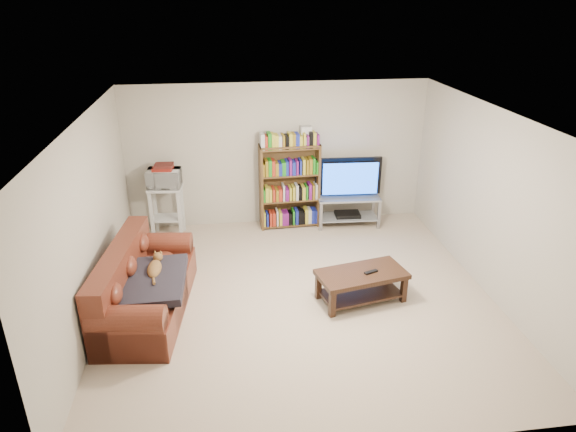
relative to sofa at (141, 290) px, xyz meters
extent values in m
plane|color=beige|center=(2.00, 0.07, -0.31)|extent=(5.00, 5.00, 0.00)
plane|color=white|center=(2.00, 0.07, 2.09)|extent=(5.00, 5.00, 0.00)
plane|color=beige|center=(2.00, 2.57, 0.89)|extent=(5.00, 0.00, 5.00)
plane|color=beige|center=(2.00, -2.43, 0.89)|extent=(5.00, 0.00, 5.00)
plane|color=beige|center=(-0.50, 0.07, 0.89)|extent=(0.00, 5.00, 5.00)
plane|color=beige|center=(4.50, 0.07, 0.89)|extent=(0.00, 5.00, 5.00)
cube|color=maroon|center=(0.08, -0.01, -0.12)|extent=(1.10, 2.12, 0.39)
cube|color=maroon|center=(-0.23, 0.03, 0.14)|extent=(0.49, 2.05, 0.85)
cube|color=maroon|center=(-0.02, -0.90, -0.06)|extent=(0.86, 0.33, 0.51)
cube|color=maroon|center=(0.18, 0.88, -0.06)|extent=(0.86, 0.33, 0.51)
cube|color=#242129|center=(0.16, -0.16, 0.21)|extent=(0.82, 1.05, 0.18)
cube|color=#311C11|center=(2.78, -0.10, 0.07)|extent=(1.22, 0.79, 0.06)
cube|color=#311C11|center=(2.78, -0.10, -0.21)|extent=(1.10, 0.71, 0.03)
cube|color=#311C11|center=(2.33, -0.42, -0.13)|extent=(0.08, 0.08, 0.35)
cube|color=#311C11|center=(3.32, -0.21, -0.13)|extent=(0.08, 0.08, 0.35)
cube|color=#311C11|center=(2.24, 0.01, -0.13)|extent=(0.08, 0.08, 0.35)
cube|color=#311C11|center=(3.22, 0.22, -0.13)|extent=(0.08, 0.08, 0.35)
cube|color=black|center=(2.89, -0.13, 0.11)|extent=(0.19, 0.11, 0.02)
cube|color=#999EA3|center=(3.16, 2.23, 0.20)|extent=(1.07, 0.52, 0.03)
cube|color=#999EA3|center=(3.16, 2.23, -0.16)|extent=(1.01, 0.49, 0.02)
cube|color=gray|center=(2.66, 2.05, -0.05)|extent=(0.05, 0.05, 0.52)
cube|color=gray|center=(3.65, 2.00, -0.05)|extent=(0.05, 0.05, 0.52)
cube|color=gray|center=(2.68, 2.46, -0.05)|extent=(0.05, 0.05, 0.52)
cube|color=gray|center=(3.67, 2.41, -0.05)|extent=(0.05, 0.05, 0.52)
imported|color=black|center=(3.16, 2.23, 0.54)|extent=(1.13, 0.20, 0.65)
cube|color=black|center=(3.16, 2.23, -0.12)|extent=(0.43, 0.31, 0.06)
cube|color=#553A1D|center=(1.69, 2.31, 0.41)|extent=(0.05, 0.31, 1.44)
cube|color=#553A1D|center=(2.65, 2.35, 0.41)|extent=(0.05, 0.31, 1.44)
cube|color=#553A1D|center=(2.17, 2.33, 1.11)|extent=(1.01, 0.35, 0.03)
cube|color=maroon|center=(1.95, 2.32, 1.16)|extent=(0.30, 0.23, 0.08)
cube|color=silver|center=(0.14, 2.24, 0.51)|extent=(0.56, 0.43, 0.04)
cube|color=silver|center=(0.14, 2.24, -0.01)|extent=(0.50, 0.39, 0.03)
cube|color=silver|center=(-0.09, 2.11, 0.09)|extent=(0.05, 0.05, 0.80)
cube|color=silver|center=(0.35, 2.07, 0.09)|extent=(0.05, 0.05, 0.80)
cube|color=silver|center=(-0.07, 2.41, 0.09)|extent=(0.05, 0.05, 0.80)
cube|color=silver|center=(0.38, 2.37, 0.09)|extent=(0.05, 0.05, 0.80)
imported|color=silver|center=(0.14, 2.24, 0.68)|extent=(0.55, 0.40, 0.29)
cube|color=maroon|center=(0.14, 2.24, 0.85)|extent=(0.33, 0.30, 0.05)
camera|label=1|loc=(1.09, -5.65, 3.40)|focal=32.00mm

